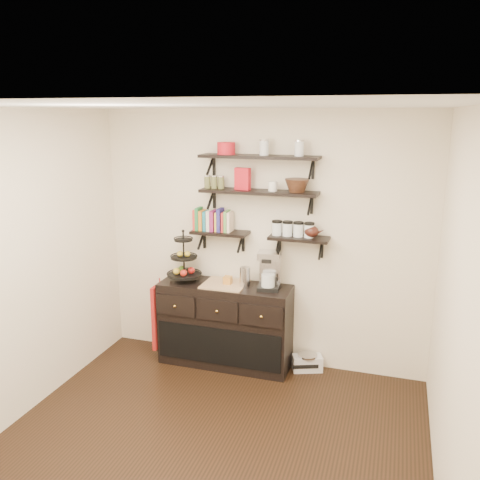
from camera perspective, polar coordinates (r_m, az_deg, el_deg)
name	(u,v)px	position (r m, az deg, el deg)	size (l,w,h in m)	color
floor	(202,455)	(4.41, -4.23, -22.93)	(3.50, 3.50, 0.00)	black
ceiling	(195,106)	(3.53, -5.05, 14.79)	(3.50, 3.50, 0.02)	white
back_wall	(262,240)	(5.35, 2.45, -0.05)	(3.50, 0.02, 2.70)	#F4E5CF
left_wall	(5,274)	(4.68, -24.91, -3.44)	(0.02, 3.50, 2.70)	#F4E5CF
right_wall	(456,325)	(3.53, 23.07, -8.75)	(0.02, 3.50, 2.70)	#F4E5CF
shelf_top	(259,157)	(5.08, 2.16, 9.29)	(1.20, 0.27, 0.23)	black
shelf_mid	(259,192)	(5.12, 2.12, 5.39)	(1.20, 0.27, 0.23)	black
shelf_low_left	(220,233)	(5.34, -2.23, 0.80)	(0.60, 0.25, 0.23)	black
shelf_low_right	(299,239)	(5.13, 6.64, 0.14)	(0.60, 0.25, 0.23)	black
cookbooks	(214,220)	(5.33, -2.92, 2.28)	(0.40, 0.15, 0.26)	red
glass_canisters	(293,230)	(5.12, 5.95, 1.14)	(0.43, 0.10, 0.13)	silver
sideboard	(225,324)	(5.52, -1.66, -9.45)	(1.40, 0.50, 0.92)	black
fruit_stand	(184,264)	(5.46, -6.26, -2.69)	(0.37, 0.37, 0.54)	black
candle	(228,280)	(5.33, -1.39, -4.51)	(0.08, 0.08, 0.08)	#B6752A
coffee_maker	(269,271)	(5.19, 3.32, -3.48)	(0.24, 0.23, 0.40)	black
thermal_carafe	(245,277)	(5.24, 0.56, -4.23)	(0.11, 0.11, 0.22)	silver
apron	(159,315)	(5.68, -9.05, -8.32)	(0.04, 0.30, 0.71)	maroon
radio	(307,362)	(5.57, 7.56, -13.47)	(0.34, 0.27, 0.18)	silver
recipe_box	(243,179)	(5.15, 0.30, 6.89)	(0.16, 0.06, 0.22)	red
walnut_bowl	(297,186)	(5.02, 6.41, 6.09)	(0.24, 0.24, 0.13)	black
ramekins	(273,186)	(5.07, 3.70, 6.04)	(0.09, 0.09, 0.10)	white
teapot	(312,230)	(5.08, 8.04, 1.07)	(0.19, 0.14, 0.14)	#33140F
red_pot	(226,148)	(5.17, -1.56, 10.26)	(0.18, 0.18, 0.12)	red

